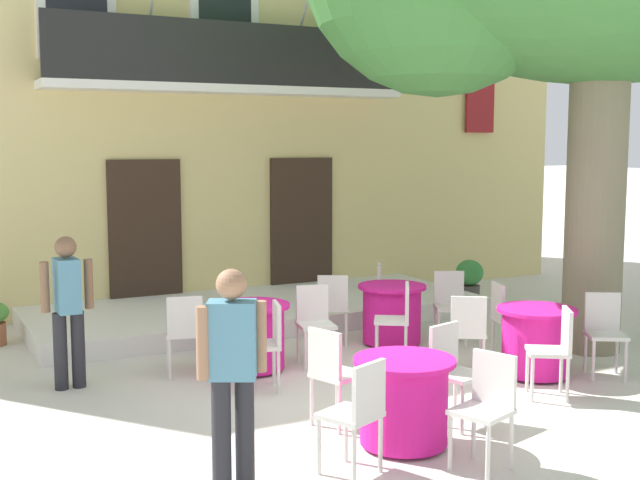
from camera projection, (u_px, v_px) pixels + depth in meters
name	position (u px, v px, depth m)	size (l,w,h in m)	color
ground_plane	(379.00, 390.00, 8.55)	(120.00, 120.00, 0.00)	beige
building_facade	(184.00, 73.00, 14.37)	(13.00, 5.09, 7.50)	#DBC67F
entrance_step_platform	(258.00, 311.00, 11.94)	(6.45, 2.53, 0.25)	silver
cafe_table_near_tree	(536.00, 341.00, 9.00)	(0.86, 0.86, 0.76)	#DB1984
cafe_chair_near_tree_0	(604.00, 328.00, 9.01)	(0.55, 0.55, 0.91)	silver
cafe_chair_near_tree_1	(506.00, 315.00, 9.71)	(0.51, 0.51, 0.91)	silver
cafe_chair_near_tree_2	(467.00, 329.00, 8.97)	(0.55, 0.55, 0.91)	silver
cafe_chair_near_tree_3	(556.00, 346.00, 8.23)	(0.55, 0.55, 0.91)	silver
cafe_table_middle	(252.00, 336.00, 9.23)	(0.86, 0.86, 0.76)	#DB1984
cafe_chair_middle_0	(236.00, 311.00, 9.93)	(0.49, 0.49, 0.91)	silver
cafe_chair_middle_1	(184.00, 329.00, 8.97)	(0.48, 0.48, 0.91)	silver
cafe_chair_middle_2	(267.00, 339.00, 8.50)	(0.50, 0.50, 0.91)	silver
cafe_chair_middle_3	(314.00, 319.00, 9.48)	(0.48, 0.48, 0.91)	silver
cafe_table_front	(404.00, 401.00, 6.92)	(0.86, 0.86, 0.76)	#DB1984
cafe_chair_front_0	(487.00, 402.00, 6.46)	(0.51, 0.51, 0.91)	silver
cafe_chair_front_1	(453.00, 367.00, 7.47)	(0.49, 0.49, 0.91)	silver
cafe_chair_front_2	(333.00, 370.00, 7.37)	(0.51, 0.51, 0.91)	silver
cafe_chair_front_3	(358.00, 409.00, 6.28)	(0.53, 0.53, 0.91)	silver
cafe_table_far_side	(392.00, 314.00, 10.44)	(0.86, 0.86, 0.76)	#DB1984
cafe_chair_far_side_0	(387.00, 292.00, 11.17)	(0.55, 0.55, 0.91)	silver
cafe_chair_far_side_1	(333.00, 304.00, 10.36)	(0.54, 0.54, 0.91)	silver
cafe_chair_far_side_2	(398.00, 315.00, 9.68)	(0.55, 0.55, 0.91)	silver
cafe_chair_far_side_3	(450.00, 302.00, 10.51)	(0.54, 0.54, 0.91)	silver
ground_planter_right	(469.00, 278.00, 13.28)	(0.45, 0.45, 0.67)	#47423D
pedestrian_near_entrance	(68.00, 303.00, 8.50)	(0.53, 0.35, 1.60)	#232328
pedestrian_mid_plaza	(232.00, 369.00, 5.88)	(0.53, 0.35, 1.67)	#232328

